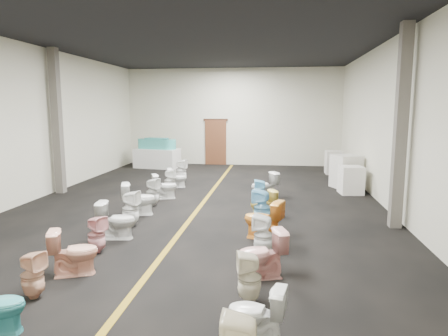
{
  "coord_description": "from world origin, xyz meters",
  "views": [
    {
      "loc": [
        2.03,
        -10.72,
        2.7
      ],
      "look_at": [
        0.5,
        1.0,
        0.9
      ],
      "focal_mm": 32.0,
      "sensor_mm": 36.0,
      "label": 1
    }
  ],
  "objects_px": {
    "toilet_left_11": "(181,171)",
    "toilet_left_9": "(170,181)",
    "appliance_crate_d": "(334,162)",
    "toilet_left_2": "(74,252)",
    "toilet_left_7": "(153,192)",
    "appliance_crate_b": "(346,172)",
    "toilet_right_2": "(249,278)",
    "toilet_left_5": "(131,209)",
    "toilet_right_4": "(263,235)",
    "toilet_right_7": "(263,204)",
    "toilet_left_1": "(33,275)",
    "toilet_left_4": "(116,220)",
    "toilet_right_5": "(263,219)",
    "bathtub": "(157,144)",
    "toilet_left_10": "(177,178)",
    "toilet_right_3": "(262,254)",
    "toilet_right_9": "(264,186)",
    "toilet_left_3": "(97,234)",
    "toilet_left_8": "(165,186)",
    "toilet_right_6": "(262,208)",
    "toilet_right_8": "(261,193)",
    "appliance_crate_c": "(340,171)",
    "toilet_right_1": "(256,314)",
    "appliance_crate_a": "(351,180)",
    "toilet_left_6": "(139,199)"
  },
  "relations": [
    {
      "from": "toilet_left_11",
      "to": "toilet_left_9",
      "type": "bearing_deg",
      "value": -173.33
    },
    {
      "from": "appliance_crate_d",
      "to": "toilet_left_2",
      "type": "xyz_separation_m",
      "value": [
        -5.58,
        -10.78,
        -0.09
      ]
    },
    {
      "from": "toilet_left_7",
      "to": "toilet_left_11",
      "type": "relative_size",
      "value": 0.92
    },
    {
      "from": "appliance_crate_b",
      "to": "toilet_right_2",
      "type": "bearing_deg",
      "value": -107.64
    },
    {
      "from": "toilet_right_2",
      "to": "toilet_left_9",
      "type": "bearing_deg",
      "value": -167.72
    },
    {
      "from": "appliance_crate_b",
      "to": "toilet_left_5",
      "type": "xyz_separation_m",
      "value": [
        -5.62,
        -5.2,
        -0.14
      ]
    },
    {
      "from": "appliance_crate_d",
      "to": "toilet_left_2",
      "type": "height_order",
      "value": "appliance_crate_d"
    },
    {
      "from": "toilet_right_4",
      "to": "toilet_right_7",
      "type": "relative_size",
      "value": 1.17
    },
    {
      "from": "toilet_left_1",
      "to": "toilet_right_2",
      "type": "distance_m",
      "value": 3.07
    },
    {
      "from": "appliance_crate_d",
      "to": "toilet_left_4",
      "type": "distance_m",
      "value": 10.57
    },
    {
      "from": "toilet_left_7",
      "to": "toilet_right_5",
      "type": "relative_size",
      "value": 0.93
    },
    {
      "from": "bathtub",
      "to": "toilet_left_11",
      "type": "bearing_deg",
      "value": -46.25
    },
    {
      "from": "toilet_left_4",
      "to": "toilet_left_10",
      "type": "bearing_deg",
      "value": -6.19
    },
    {
      "from": "toilet_right_3",
      "to": "toilet_right_7",
      "type": "distance_m",
      "value": 3.62
    },
    {
      "from": "toilet_left_9",
      "to": "toilet_right_9",
      "type": "distance_m",
      "value": 3.09
    },
    {
      "from": "toilet_left_7",
      "to": "toilet_left_9",
      "type": "height_order",
      "value": "toilet_left_7"
    },
    {
      "from": "toilet_left_3",
      "to": "toilet_left_8",
      "type": "distance_m",
      "value": 4.55
    },
    {
      "from": "toilet_left_2",
      "to": "toilet_right_3",
      "type": "bearing_deg",
      "value": -106.97
    },
    {
      "from": "appliance_crate_b",
      "to": "toilet_right_5",
      "type": "xyz_separation_m",
      "value": [
        -2.6,
        -5.7,
        -0.14
      ]
    },
    {
      "from": "bathtub",
      "to": "toilet_left_10",
      "type": "distance_m",
      "value": 4.75
    },
    {
      "from": "toilet_left_2",
      "to": "toilet_right_5",
      "type": "distance_m",
      "value": 3.69
    },
    {
      "from": "toilet_left_4",
      "to": "toilet_right_6",
      "type": "height_order",
      "value": "toilet_right_6"
    },
    {
      "from": "toilet_left_10",
      "to": "toilet_right_8",
      "type": "height_order",
      "value": "toilet_right_8"
    },
    {
      "from": "appliance_crate_c",
      "to": "toilet_right_9",
      "type": "height_order",
      "value": "toilet_right_9"
    },
    {
      "from": "appliance_crate_c",
      "to": "toilet_left_7",
      "type": "relative_size",
      "value": 1.03
    },
    {
      "from": "toilet_left_8",
      "to": "toilet_right_1",
      "type": "distance_m",
      "value": 7.67
    },
    {
      "from": "toilet_left_3",
      "to": "appliance_crate_d",
      "type": "bearing_deg",
      "value": -7.37
    },
    {
      "from": "toilet_right_1",
      "to": "toilet_right_7",
      "type": "distance_m",
      "value": 5.39
    },
    {
      "from": "toilet_left_2",
      "to": "toilet_right_6",
      "type": "distance_m",
      "value": 4.27
    },
    {
      "from": "bathtub",
      "to": "toilet_left_7",
      "type": "height_order",
      "value": "bathtub"
    },
    {
      "from": "bathtub",
      "to": "toilet_right_2",
      "type": "xyz_separation_m",
      "value": [
        4.97,
        -12.05,
        -0.7
      ]
    },
    {
      "from": "toilet_left_7",
      "to": "toilet_right_6",
      "type": "relative_size",
      "value": 0.9
    },
    {
      "from": "appliance_crate_c",
      "to": "toilet_left_8",
      "type": "relative_size",
      "value": 1.06
    },
    {
      "from": "toilet_left_4",
      "to": "toilet_right_2",
      "type": "height_order",
      "value": "toilet_left_4"
    },
    {
      "from": "appliance_crate_a",
      "to": "toilet_left_9",
      "type": "distance_m",
      "value": 5.74
    },
    {
      "from": "toilet_left_5",
      "to": "toilet_right_8",
      "type": "relative_size",
      "value": 1.1
    },
    {
      "from": "toilet_right_4",
      "to": "toilet_right_2",
      "type": "bearing_deg",
      "value": 6.78
    },
    {
      "from": "toilet_right_8",
      "to": "appliance_crate_c",
      "type": "bearing_deg",
      "value": 143.3
    },
    {
      "from": "toilet_left_1",
      "to": "toilet_left_9",
      "type": "distance_m",
      "value": 7.24
    },
    {
      "from": "toilet_left_11",
      "to": "toilet_right_3",
      "type": "height_order",
      "value": "toilet_left_11"
    },
    {
      "from": "toilet_left_11",
      "to": "toilet_left_8",
      "type": "bearing_deg",
      "value": -172.0
    },
    {
      "from": "toilet_left_11",
      "to": "toilet_right_9",
      "type": "distance_m",
      "value": 3.84
    },
    {
      "from": "toilet_left_3",
      "to": "toilet_right_1",
      "type": "bearing_deg",
      "value": -106.21
    },
    {
      "from": "bathtub",
      "to": "toilet_right_6",
      "type": "bearing_deg",
      "value": -44.98
    },
    {
      "from": "toilet_right_3",
      "to": "toilet_right_4",
      "type": "xyz_separation_m",
      "value": [
        -0.01,
        0.96,
        -0.0
      ]
    },
    {
      "from": "toilet_left_4",
      "to": "toilet_right_3",
      "type": "distance_m",
      "value": 3.43
    },
    {
      "from": "toilet_right_5",
      "to": "toilet_left_5",
      "type": "bearing_deg",
      "value": -80.03
    },
    {
      "from": "appliance_crate_d",
      "to": "toilet_left_9",
      "type": "distance_m",
      "value": 7.2
    },
    {
      "from": "toilet_left_6",
      "to": "toilet_right_8",
      "type": "bearing_deg",
      "value": -85.44
    },
    {
      "from": "toilet_right_7",
      "to": "appliance_crate_b",
      "type": "bearing_deg",
      "value": 121.63
    }
  ]
}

